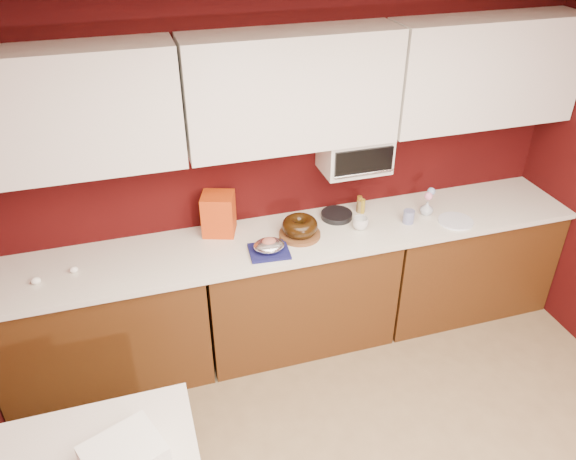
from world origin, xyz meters
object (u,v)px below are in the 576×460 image
(bundt_cake, at_px, (300,226))
(coffee_mug, at_px, (360,222))
(flower_vase, at_px, (427,207))
(foil_ham_nest, at_px, (269,245))
(toaster_oven, at_px, (354,153))
(blue_jar, at_px, (409,217))
(newspaper_stack, at_px, (124,456))
(pandoro_box, at_px, (219,214))

(bundt_cake, distance_m, coffee_mug, 0.43)
(flower_vase, bearing_deg, foil_ham_nest, -173.25)
(toaster_oven, bearing_deg, flower_vase, -17.92)
(blue_jar, relative_size, newspaper_stack, 0.29)
(toaster_oven, height_order, blue_jar, toaster_oven)
(toaster_oven, relative_size, foil_ham_nest, 2.27)
(pandoro_box, height_order, coffee_mug, pandoro_box)
(toaster_oven, height_order, foil_ham_nest, toaster_oven)
(bundt_cake, relative_size, flower_vase, 2.13)
(foil_ham_nest, relative_size, newspaper_stack, 0.62)
(foil_ham_nest, xyz_separation_m, blue_jar, (1.02, 0.08, -0.01))
(toaster_oven, relative_size, flower_vase, 3.99)
(blue_jar, bearing_deg, flower_vase, 20.17)
(bundt_cake, bearing_deg, coffee_mug, -4.29)
(bundt_cake, xyz_separation_m, flower_vase, (0.95, 0.01, -0.02))
(flower_vase, bearing_deg, coffee_mug, -175.28)
(pandoro_box, distance_m, flower_vase, 1.47)
(bundt_cake, bearing_deg, flower_vase, 0.71)
(toaster_oven, distance_m, coffee_mug, 0.47)
(foil_ham_nest, height_order, pandoro_box, pandoro_box)
(coffee_mug, distance_m, newspaper_stack, 2.10)
(foil_ham_nest, bearing_deg, flower_vase, 6.75)
(toaster_oven, height_order, flower_vase, toaster_oven)
(bundt_cake, xyz_separation_m, coffee_mug, (0.42, -0.03, -0.03))
(bundt_cake, bearing_deg, newspaper_stack, -132.85)
(pandoro_box, xyz_separation_m, flower_vase, (1.45, -0.19, -0.09))
(pandoro_box, bearing_deg, toaster_oven, 17.03)
(toaster_oven, xyz_separation_m, blue_jar, (0.34, -0.23, -0.43))
(pandoro_box, height_order, flower_vase, pandoro_box)
(bundt_cake, bearing_deg, blue_jar, -3.86)
(pandoro_box, bearing_deg, blue_jar, 7.34)
(toaster_oven, height_order, pandoro_box, toaster_oven)
(bundt_cake, distance_m, newspaper_stack, 1.82)
(toaster_oven, xyz_separation_m, pandoro_box, (-0.94, 0.03, -0.33))
(coffee_mug, relative_size, blue_jar, 1.11)
(newspaper_stack, bearing_deg, flower_vase, 31.51)
(foil_ham_nest, xyz_separation_m, newspaper_stack, (-0.98, -1.19, -0.15))
(foil_ham_nest, distance_m, flower_vase, 1.21)
(pandoro_box, bearing_deg, newspaper_stack, -96.62)
(foil_ham_nest, height_order, flower_vase, flower_vase)
(toaster_oven, distance_m, pandoro_box, 1.00)
(coffee_mug, xyz_separation_m, flower_vase, (0.53, 0.04, 0.00))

